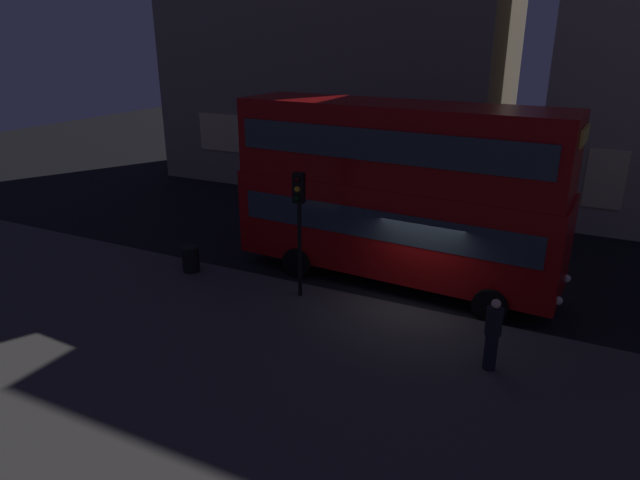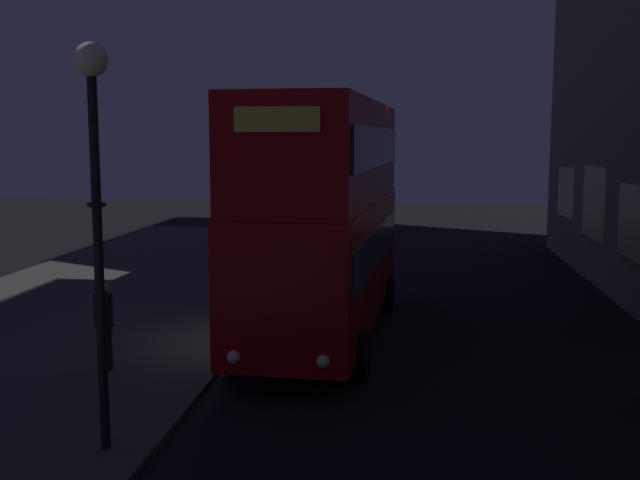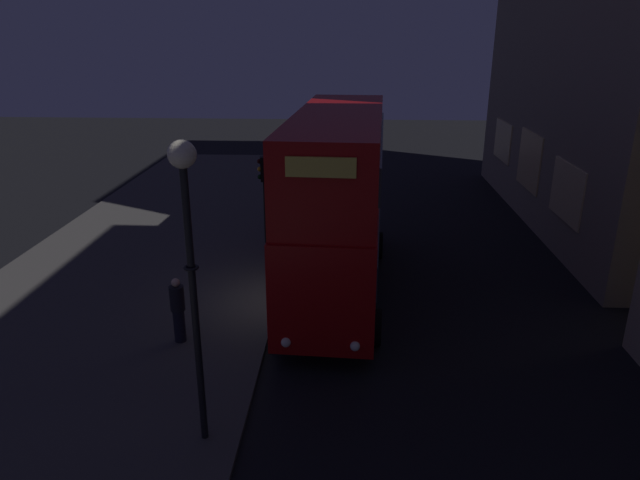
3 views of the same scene
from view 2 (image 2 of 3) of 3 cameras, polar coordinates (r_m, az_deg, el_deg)
name	(u,v)px [view 2 (image 2 of 3)]	position (r m, az deg, el deg)	size (l,w,h in m)	color
ground_plane	(261,346)	(17.89, -4.40, -7.88)	(80.00, 80.00, 0.00)	black
sidewalk_slab	(42,336)	(19.62, -20.10, -6.76)	(44.00, 9.90, 0.12)	#423F3D
double_decker_bus	(326,208)	(18.37, 0.42, 2.44)	(10.41, 3.30, 5.63)	#9E0C0C
traffic_light_near_kerb	(239,210)	(20.78, -6.07, 2.21)	(0.36, 0.39, 3.76)	black
street_lamp	(95,161)	(11.49, -16.50, 5.68)	(0.49, 0.49, 6.01)	black
pedestrian	(104,325)	(16.02, -15.87, -6.17)	(0.38, 0.38, 1.79)	black
litter_bin	(270,268)	(25.08, -3.79, -2.11)	(0.56, 0.56, 0.85)	black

